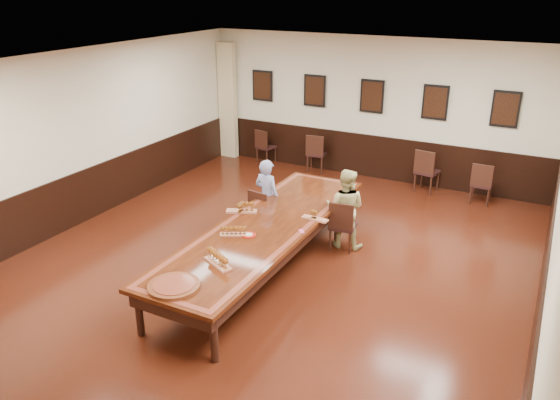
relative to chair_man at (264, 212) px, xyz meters
The scene contains 24 objects.
floor 1.34m from the chair_man, 59.87° to the right, with size 8.00×10.00×0.02m, color black.
ceiling 3.05m from the chair_man, 59.87° to the right, with size 8.00×10.00×0.02m, color white.
wall_back 4.13m from the chair_man, 80.79° to the left, with size 8.00×0.02×3.20m, color beige.
wall_left 3.73m from the chair_man, 162.04° to the right, with size 0.02×10.00×3.20m, color beige.
wall_right 4.91m from the chair_man, 13.25° to the right, with size 0.02×10.00×3.20m, color beige.
chair_man is the anchor object (origin of this frame).
chair_woman 1.48m from the chair_man, ahead, with size 0.42×0.46×0.90m, color black, non-canonical shape.
spare_chair_a 4.21m from the chair_man, 118.40° to the left, with size 0.40×0.44×0.86m, color black, non-canonical shape.
spare_chair_b 3.74m from the chair_man, 99.26° to the left, with size 0.43×0.47×0.92m, color black, non-canonical shape.
spare_chair_c 4.11m from the chair_man, 59.51° to the left, with size 0.45×0.49×0.96m, color black, non-canonical shape.
spare_chair_d 4.68m from the chair_man, 46.05° to the left, with size 0.41×0.45×0.89m, color black, non-canonical shape.
person_man 0.28m from the chair_man, 80.49° to the left, with size 0.51×0.33×1.40m, color #4559AE.
person_woman 1.50m from the chair_man, ahead, with size 0.70×0.54×1.40m, color #C9C17D.
pink_phone 1.64m from the chair_man, 39.90° to the right, with size 0.06×0.13×0.01m, color #E74D8F.
curtain 4.96m from the chair_man, 129.90° to the left, with size 0.45×0.18×2.90m, color beige.
wainscoting 1.27m from the chair_man, 59.87° to the right, with size 8.00×10.00×1.00m.
conference_table 1.28m from the chair_man, 59.87° to the right, with size 1.40×5.00×0.76m.
posters 4.16m from the chair_man, 80.62° to the left, with size 6.14×0.04×0.74m.
flight_a 0.91m from the chair_man, 85.60° to the right, with size 0.53×0.35×0.19m.
flight_b 1.40m from the chair_man, 23.47° to the right, with size 0.44×0.15×0.16m.
flight_c 1.71m from the chair_man, 76.53° to the right, with size 0.43×0.30×0.16m.
flight_d 2.62m from the chair_man, 74.74° to the right, with size 0.53×0.37×0.19m.
red_plate_grp 1.68m from the chair_man, 68.81° to the right, with size 0.22×0.22×0.03m.
carved_platter 3.30m from the chair_man, 80.90° to the right, with size 0.71×0.71×0.05m.
Camera 1 is at (3.79, -6.77, 4.33)m, focal length 35.00 mm.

